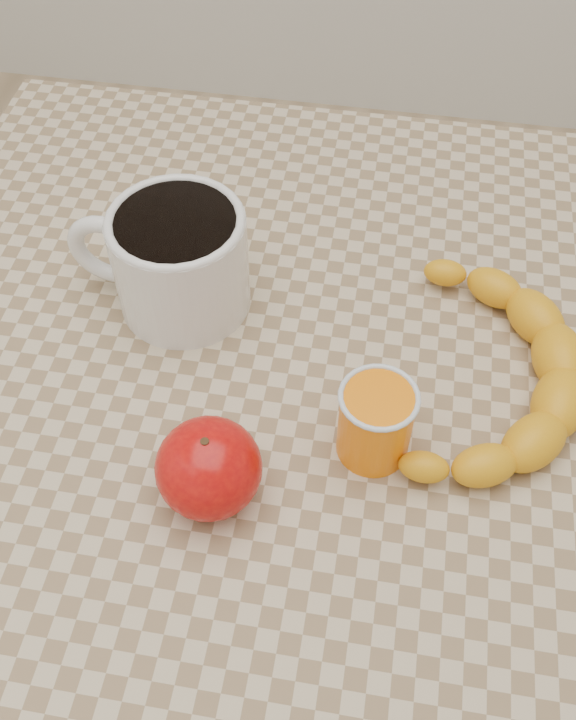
% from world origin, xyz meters
% --- Properties ---
extents(ground, '(3.00, 3.00, 0.00)m').
position_xyz_m(ground, '(0.00, 0.00, 0.00)').
color(ground, tan).
rests_on(ground, ground).
extents(table, '(0.80, 0.80, 0.75)m').
position_xyz_m(table, '(0.00, 0.00, 0.66)').
color(table, tan).
rests_on(table, ground).
extents(coffee_mug, '(0.18, 0.13, 0.11)m').
position_xyz_m(coffee_mug, '(-0.11, 0.07, 0.81)').
color(coffee_mug, silver).
rests_on(coffee_mug, table).
extents(orange_juice_glass, '(0.06, 0.06, 0.07)m').
position_xyz_m(orange_juice_glass, '(0.08, -0.06, 0.79)').
color(orange_juice_glass, orange).
rests_on(orange_juice_glass, table).
extents(apple, '(0.11, 0.11, 0.08)m').
position_xyz_m(apple, '(-0.04, -0.13, 0.79)').
color(apple, '#9A0508').
rests_on(apple, table).
extents(banana, '(0.32, 0.37, 0.05)m').
position_xyz_m(banana, '(0.17, 0.01, 0.77)').
color(banana, '#E8A314').
rests_on(banana, table).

